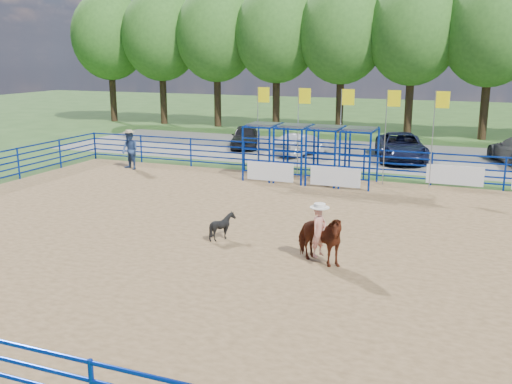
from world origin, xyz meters
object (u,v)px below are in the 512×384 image
(car_b, at_px, (302,144))
(car_c, at_px, (401,147))
(spectator_cowboy, at_px, (130,150))
(car_a, at_px, (245,137))
(calf, at_px, (223,226))
(horse_and_rider, at_px, (319,234))

(car_b, relative_size, car_c, 0.71)
(car_b, bearing_deg, spectator_cowboy, 67.71)
(car_b, xyz_separation_m, car_c, (5.57, 0.38, 0.12))
(car_a, height_order, car_b, car_a)
(calf, relative_size, car_c, 0.16)
(horse_and_rider, height_order, car_a, horse_and_rider)
(horse_and_rider, xyz_separation_m, car_a, (-9.73, 18.08, -0.18))
(horse_and_rider, distance_m, calf, 3.53)
(horse_and_rider, distance_m, car_a, 20.53)
(calf, bearing_deg, horse_and_rider, -122.81)
(car_a, relative_size, car_c, 0.75)
(calf, bearing_deg, car_b, -8.77)
(calf, xyz_separation_m, car_c, (3.31, 16.19, 0.30))
(car_a, bearing_deg, car_c, -23.66)
(horse_and_rider, bearing_deg, car_b, 108.57)
(horse_and_rider, bearing_deg, car_c, 90.23)
(calf, height_order, spectator_cowboy, spectator_cowboy)
(calf, bearing_deg, car_a, 3.46)
(car_a, bearing_deg, spectator_cowboy, -125.80)
(calf, distance_m, car_a, 18.26)
(spectator_cowboy, bearing_deg, car_a, 72.38)
(horse_and_rider, height_order, calf, horse_and_rider)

